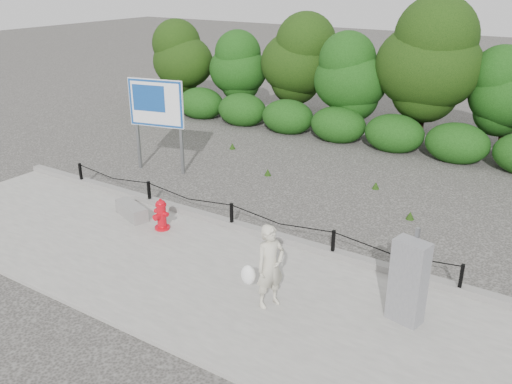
{
  "coord_description": "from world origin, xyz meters",
  "views": [
    {
      "loc": [
        6.44,
        -8.98,
        5.47
      ],
      "look_at": [
        0.52,
        0.2,
        1.0
      ],
      "focal_mm": 38.0,
      "sensor_mm": 36.0,
      "label": 1
    }
  ],
  "objects_px": {
    "fire_hydrant": "(161,215)",
    "concrete_block": "(132,211)",
    "utility_cabinet": "(408,282)",
    "pedestrian": "(269,267)",
    "advertising_sign": "(156,107)"
  },
  "relations": [
    {
      "from": "fire_hydrant",
      "to": "pedestrian",
      "type": "height_order",
      "value": "pedestrian"
    },
    {
      "from": "concrete_block",
      "to": "utility_cabinet",
      "type": "xyz_separation_m",
      "value": [
        6.74,
        -0.5,
        0.57
      ]
    },
    {
      "from": "advertising_sign",
      "to": "pedestrian",
      "type": "bearing_deg",
      "value": -47.01
    },
    {
      "from": "concrete_block",
      "to": "advertising_sign",
      "type": "height_order",
      "value": "advertising_sign"
    },
    {
      "from": "concrete_block",
      "to": "utility_cabinet",
      "type": "distance_m",
      "value": 6.79
    },
    {
      "from": "concrete_block",
      "to": "utility_cabinet",
      "type": "relative_size",
      "value": 0.63
    },
    {
      "from": "fire_hydrant",
      "to": "pedestrian",
      "type": "relative_size",
      "value": 0.48
    },
    {
      "from": "pedestrian",
      "to": "utility_cabinet",
      "type": "distance_m",
      "value": 2.3
    },
    {
      "from": "utility_cabinet",
      "to": "advertising_sign",
      "type": "relative_size",
      "value": 0.6
    },
    {
      "from": "fire_hydrant",
      "to": "pedestrian",
      "type": "xyz_separation_m",
      "value": [
        3.58,
        -1.24,
        0.39
      ]
    },
    {
      "from": "utility_cabinet",
      "to": "pedestrian",
      "type": "bearing_deg",
      "value": -146.2
    },
    {
      "from": "pedestrian",
      "to": "utility_cabinet",
      "type": "bearing_deg",
      "value": -45.07
    },
    {
      "from": "pedestrian",
      "to": "fire_hydrant",
      "type": "bearing_deg",
      "value": 94.4
    },
    {
      "from": "fire_hydrant",
      "to": "concrete_block",
      "type": "xyz_separation_m",
      "value": [
        -1.03,
        0.1,
        -0.19
      ]
    },
    {
      "from": "concrete_block",
      "to": "advertising_sign",
      "type": "bearing_deg",
      "value": 120.77
    }
  ]
}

